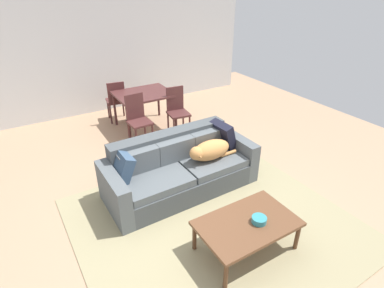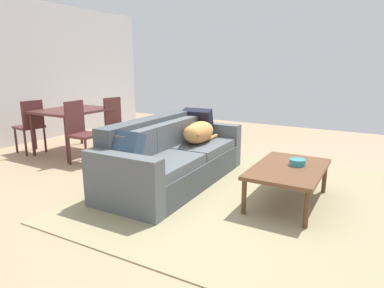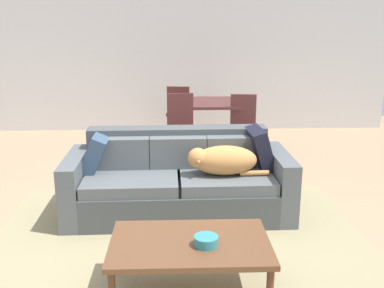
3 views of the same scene
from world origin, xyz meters
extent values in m
plane|color=tan|center=(0.00, 0.00, 0.00)|extent=(10.00, 10.00, 0.00)
cube|color=#9B9069|center=(0.21, -0.67, 0.01)|extent=(3.44, 3.25, 0.01)
cube|color=#464B4E|center=(0.21, 0.19, 0.17)|extent=(1.91, 0.97, 0.34)
cube|color=#555C60|center=(-0.26, 0.18, 0.40)|extent=(0.93, 0.91, 0.12)
cube|color=#555C60|center=(0.68, 0.20, 0.40)|extent=(0.93, 0.91, 0.12)
cube|color=#464B4E|center=(0.20, 0.53, 0.65)|extent=(1.90, 0.28, 0.38)
cube|color=#555C60|center=(-0.38, 0.33, 0.62)|extent=(0.58, 0.17, 0.32)
cube|color=#555C60|center=(0.21, 0.34, 0.62)|extent=(0.58, 0.17, 0.32)
cube|color=#555C60|center=(0.79, 0.35, 0.62)|extent=(0.58, 0.17, 0.32)
cube|color=#555C60|center=(-0.82, 0.17, 0.32)|extent=(0.20, 0.93, 0.63)
cube|color=#555C60|center=(1.24, 0.21, 0.32)|extent=(0.20, 0.93, 0.63)
ellipsoid|color=#D28E4D|center=(0.67, 0.09, 0.60)|extent=(0.64, 0.32, 0.29)
sphere|color=#D28E4D|center=(0.40, 0.07, 0.64)|extent=(0.20, 0.20, 0.20)
cone|color=#9D6A39|center=(0.40, -0.02, 0.63)|extent=(0.09, 0.11, 0.09)
cylinder|color=#D28E4D|center=(0.95, 0.04, 0.49)|extent=(0.29, 0.06, 0.05)
cube|color=#364C66|center=(-0.64, 0.29, 0.63)|extent=(0.30, 0.38, 0.41)
cube|color=black|center=(1.05, 0.32, 0.65)|extent=(0.29, 0.45, 0.45)
cube|color=brown|center=(0.28, -1.23, 0.40)|extent=(1.13, 0.72, 0.04)
cylinder|color=brown|center=(-0.24, -1.54, 0.19)|extent=(0.05, 0.05, 0.38)
cylinder|color=brown|center=(0.80, -1.54, 0.19)|extent=(0.05, 0.05, 0.38)
cylinder|color=brown|center=(-0.24, -0.92, 0.19)|extent=(0.05, 0.05, 0.38)
cylinder|color=brown|center=(0.80, -0.92, 0.19)|extent=(0.05, 0.05, 0.38)
cylinder|color=teal|center=(0.39, -1.30, 0.45)|extent=(0.17, 0.17, 0.07)
cube|color=#512928|center=(0.65, 2.54, 0.74)|extent=(1.13, 0.94, 0.04)
cylinder|color=#452322|center=(0.13, 2.12, 0.36)|extent=(0.05, 0.05, 0.72)
cylinder|color=#452322|center=(1.16, 2.12, 0.36)|extent=(0.05, 0.05, 0.72)
cylinder|color=#452322|center=(0.13, 2.96, 0.36)|extent=(0.05, 0.05, 0.72)
cylinder|color=#452322|center=(1.16, 2.96, 0.36)|extent=(0.05, 0.05, 0.72)
cube|color=#512928|center=(0.26, 1.86, 0.45)|extent=(0.42, 0.42, 0.04)
cube|color=#512928|center=(0.25, 2.04, 0.72)|extent=(0.36, 0.05, 0.50)
cylinder|color=#492524|center=(0.09, 1.69, 0.21)|extent=(0.04, 0.04, 0.43)
cylinder|color=#492524|center=(0.43, 1.70, 0.21)|extent=(0.04, 0.04, 0.43)
cylinder|color=#492524|center=(0.08, 2.03, 0.21)|extent=(0.04, 0.04, 0.43)
cylinder|color=#492524|center=(0.42, 2.04, 0.21)|extent=(0.04, 0.04, 0.43)
cube|color=#512928|center=(1.12, 1.92, 0.42)|extent=(0.44, 0.44, 0.04)
cube|color=#512928|center=(1.14, 2.09, 0.69)|extent=(0.36, 0.08, 0.49)
cylinder|color=#492524|center=(0.93, 1.77, 0.20)|extent=(0.04, 0.04, 0.40)
cylinder|color=#492524|center=(1.26, 1.73, 0.20)|extent=(0.04, 0.04, 0.40)
cylinder|color=#492524|center=(0.97, 2.10, 0.20)|extent=(0.04, 0.04, 0.40)
cylinder|color=#492524|center=(1.30, 2.06, 0.20)|extent=(0.04, 0.04, 0.40)
cube|color=#512928|center=(0.25, 3.21, 0.46)|extent=(0.46, 0.46, 0.04)
cube|color=#512928|center=(0.22, 3.03, 0.70)|extent=(0.36, 0.09, 0.44)
cylinder|color=#492524|center=(0.44, 3.35, 0.22)|extent=(0.04, 0.04, 0.44)
cylinder|color=#492524|center=(0.11, 3.40, 0.22)|extent=(0.04, 0.04, 0.44)
cylinder|color=#492524|center=(0.39, 3.01, 0.22)|extent=(0.04, 0.04, 0.44)
cylinder|color=#492524|center=(0.06, 3.06, 0.22)|extent=(0.04, 0.04, 0.44)
camera|label=1|loc=(-1.63, -3.18, 2.88)|focal=28.97mm
camera|label=2|loc=(-3.26, -2.04, 1.52)|focal=31.29mm
camera|label=3|loc=(0.19, -4.12, 1.93)|focal=42.11mm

